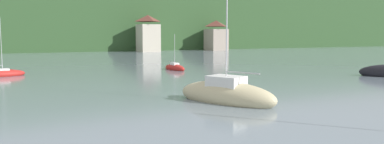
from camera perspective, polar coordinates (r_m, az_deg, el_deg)
wooded_hillside at (r=130.56m, az=-25.89°, el=6.50°), size 352.00×57.78×42.69m
shore_building_westcentral at (r=97.40m, az=-6.73°, el=5.80°), size 5.09×6.04×9.44m
shore_building_central at (r=105.72m, az=3.70°, el=5.54°), size 5.15×6.04×8.39m
sailboat_far_1 at (r=46.26m, az=-2.65°, el=0.64°), size 1.76×4.29×4.68m
sailboat_far_4 at (r=43.80m, az=-26.96°, el=-0.27°), size 4.65×2.49×6.38m
sailboat_mid_7 at (r=24.10m, az=5.24°, el=-3.43°), size 5.09×7.43×10.14m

